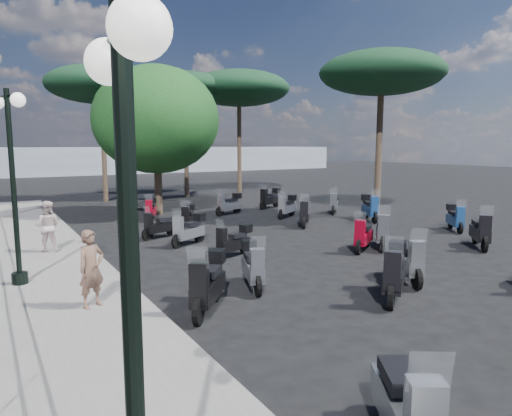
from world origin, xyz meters
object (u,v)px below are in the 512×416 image
scooter_7 (253,267)px  scooter_2 (208,285)px  scooter_20 (229,204)px  scooter_12 (394,273)px  scooter_6 (408,262)px  lamp_post_1 (12,175)px  scooter_18 (382,232)px  broadleaf_tree (156,120)px  pine_2 (101,85)px  scooter_14 (304,215)px  scooter_4 (189,230)px  scooter_17 (481,233)px  scooter_1 (406,413)px  scooter_3 (234,242)px  lamp_post_0 (132,321)px  scooter_24 (370,209)px  pedestrian_far (47,226)px  pine_0 (185,88)px  pine_1 (239,89)px  scooter_25 (334,204)px  scooter_19 (287,207)px  scooter_13 (363,236)px  scooter_5 (159,227)px  scooter_9 (151,210)px  scooter_23 (455,219)px  woman (91,269)px  scooter_8 (188,218)px  pine_3 (382,74)px  scooter_26 (270,199)px

scooter_7 → scooter_2: bearing=50.0°
scooter_20 → scooter_12: bearing=149.6°
scooter_12 → scooter_6: bearing=-99.0°
lamp_post_1 → scooter_18: lamp_post_1 is taller
broadleaf_tree → pine_2: size_ratio=0.90×
scooter_14 → broadleaf_tree: size_ratio=0.21×
scooter_12 → scooter_7: bearing=6.8°
scooter_4 → scooter_17: 9.37m
scooter_1 → scooter_3: bearing=-74.1°
lamp_post_0 → scooter_24: 18.18m
scooter_1 → scooter_2: (0.04, 4.93, 0.04)m
lamp_post_0 → pedestrian_far: 12.26m
pedestrian_far → scooter_1: 11.71m
lamp_post_0 → pine_2: 25.81m
scooter_24 → pine_0: bearing=-47.4°
scooter_1 → scooter_3: (2.58, 8.60, -0.07)m
scooter_2 → pine_1: 22.37m
scooter_12 → scooter_25: bearing=-72.8°
scooter_19 → scooter_25: (2.67, -0.11, -0.04)m
scooter_13 → scooter_25: bearing=-67.8°
scooter_17 → pine_1: 18.95m
scooter_12 → pine_2: pine_2 is taller
lamp_post_1 → pine_0: bearing=34.4°
scooter_25 → pine_1: size_ratio=0.16×
scooter_1 → scooter_12: (3.77, 3.59, 0.05)m
scooter_5 → scooter_9: size_ratio=1.04×
scooter_23 → scooter_25: 5.98m
pedestrian_far → scooter_1: size_ratio=0.92×
woman → scooter_8: (5.08, 7.43, -0.45)m
scooter_12 → scooter_19: scooter_12 is taller
scooter_18 → pine_3: 8.71m
lamp_post_0 → scooter_20: lamp_post_0 is taller
scooter_25 → pine_3: (0.87, -1.94, 5.92)m
scooter_18 → scooter_20: size_ratio=0.93×
scooter_2 → scooter_4: 6.21m
scooter_1 → scooter_17: bearing=-117.9°
scooter_19 → scooter_26: size_ratio=0.91×
scooter_4 → scooter_17: bearing=-152.3°
scooter_7 → scooter_13: scooter_7 is taller
scooter_1 → woman: bearing=-39.5°
scooter_4 → scooter_20: 6.65m
scooter_3 → scooter_5: (-0.98, 3.74, -0.03)m
scooter_1 → scooter_20: (6.26, 15.96, -0.02)m
scooter_1 → pine_0: size_ratio=0.21×
scooter_19 → scooter_12: bearing=125.8°
scooter_8 → pine_2: 12.46m
scooter_14 → pine_3: size_ratio=0.20×
scooter_7 → pine_1: (9.37, 17.61, 6.36)m
lamp_post_0 → broadleaf_tree: size_ratio=0.55×
scooter_5 → scooter_17: 10.69m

